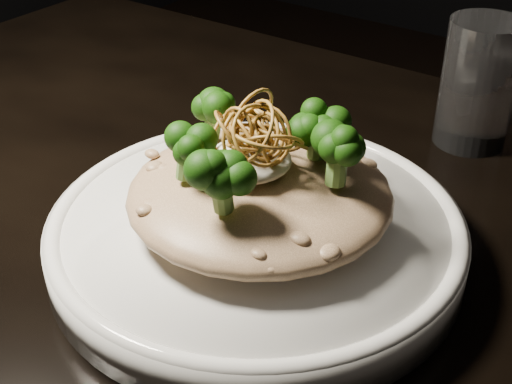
# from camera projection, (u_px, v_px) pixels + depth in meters

# --- Properties ---
(table) EXTENTS (1.10, 0.80, 0.75)m
(table) POSITION_uv_depth(u_px,v_px,m) (216.00, 322.00, 0.60)
(table) COLOR black
(table) RESTS_ON ground
(plate) EXTENTS (0.31, 0.31, 0.03)m
(plate) POSITION_uv_depth(u_px,v_px,m) (256.00, 236.00, 0.53)
(plate) COLOR white
(plate) RESTS_ON table
(risotto) EXTENTS (0.19, 0.19, 0.04)m
(risotto) POSITION_uv_depth(u_px,v_px,m) (260.00, 194.00, 0.51)
(risotto) COLOR brown
(risotto) RESTS_ON plate
(broccoli) EXTENTS (0.13, 0.13, 0.05)m
(broccoli) POSITION_uv_depth(u_px,v_px,m) (259.00, 140.00, 0.49)
(broccoli) COLOR black
(broccoli) RESTS_ON risotto
(cheese) EXTENTS (0.06, 0.06, 0.02)m
(cheese) POSITION_uv_depth(u_px,v_px,m) (249.00, 160.00, 0.50)
(cheese) COLOR white
(cheese) RESTS_ON risotto
(shallots) EXTENTS (0.05, 0.05, 0.03)m
(shallots) POSITION_uv_depth(u_px,v_px,m) (255.00, 125.00, 0.48)
(shallots) COLOR brown
(shallots) RESTS_ON cheese
(drinking_glass) EXTENTS (0.08, 0.08, 0.12)m
(drinking_glass) POSITION_uv_depth(u_px,v_px,m) (478.00, 84.00, 0.66)
(drinking_glass) COLOR white
(drinking_glass) RESTS_ON table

